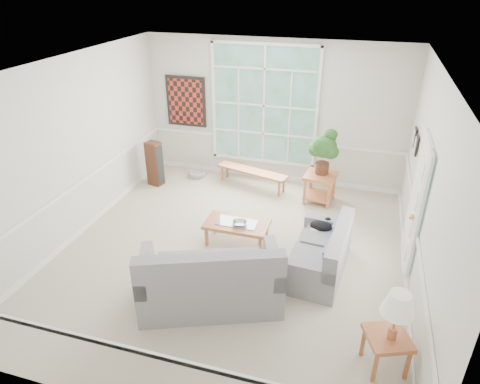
# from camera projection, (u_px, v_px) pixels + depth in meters

# --- Properties ---
(floor) EXTENTS (5.50, 6.00, 0.01)m
(floor) POSITION_uv_depth(u_px,v_px,m) (231.00, 253.00, 7.06)
(floor) COLOR #B2A892
(floor) RESTS_ON ground
(ceiling) EXTENTS (5.50, 6.00, 0.02)m
(ceiling) POSITION_uv_depth(u_px,v_px,m) (229.00, 68.00, 5.67)
(ceiling) COLOR white
(ceiling) RESTS_ON ground
(wall_back) EXTENTS (5.50, 0.02, 3.00)m
(wall_back) POSITION_uv_depth(u_px,v_px,m) (274.00, 113.00, 8.91)
(wall_back) COLOR silver
(wall_back) RESTS_ON ground
(wall_front) EXTENTS (5.50, 0.02, 3.00)m
(wall_front) POSITION_uv_depth(u_px,v_px,m) (127.00, 304.00, 3.81)
(wall_front) COLOR silver
(wall_front) RESTS_ON ground
(wall_left) EXTENTS (0.02, 6.00, 3.00)m
(wall_left) POSITION_uv_depth(u_px,v_px,m) (71.00, 151.00, 7.06)
(wall_left) COLOR silver
(wall_left) RESTS_ON ground
(wall_right) EXTENTS (0.02, 6.00, 3.00)m
(wall_right) POSITION_uv_depth(u_px,v_px,m) (427.00, 195.00, 5.67)
(wall_right) COLOR silver
(wall_right) RESTS_ON ground
(window_back) EXTENTS (2.30, 0.08, 2.40)m
(window_back) POSITION_uv_depth(u_px,v_px,m) (264.00, 106.00, 8.86)
(window_back) COLOR white
(window_back) RESTS_ON wall_back
(entry_door) EXTENTS (0.08, 0.90, 2.10)m
(entry_door) POSITION_uv_depth(u_px,v_px,m) (414.00, 203.00, 6.40)
(entry_door) COLOR white
(entry_door) RESTS_ON floor
(door_sidelight) EXTENTS (0.08, 0.26, 1.90)m
(door_sidelight) POSITION_uv_depth(u_px,v_px,m) (419.00, 218.00, 5.82)
(door_sidelight) COLOR white
(door_sidelight) RESTS_ON wall_right
(wall_art) EXTENTS (0.90, 0.06, 1.10)m
(wall_art) POSITION_uv_depth(u_px,v_px,m) (186.00, 102.00, 9.32)
(wall_art) COLOR maroon
(wall_art) RESTS_ON wall_back
(wall_frame_near) EXTENTS (0.04, 0.26, 0.32)m
(wall_frame_near) POSITION_uv_depth(u_px,v_px,m) (416.00, 145.00, 7.14)
(wall_frame_near) COLOR black
(wall_frame_near) RESTS_ON wall_right
(wall_frame_far) EXTENTS (0.04, 0.26, 0.32)m
(wall_frame_far) POSITION_uv_depth(u_px,v_px,m) (414.00, 137.00, 7.48)
(wall_frame_far) COLOR black
(wall_frame_far) RESTS_ON wall_right
(loveseat_right) EXTENTS (0.90, 1.55, 0.80)m
(loveseat_right) POSITION_uv_depth(u_px,v_px,m) (319.00, 249.00, 6.46)
(loveseat_right) COLOR gray
(loveseat_right) RESTS_ON floor
(loveseat_front) EXTENTS (2.14, 1.63, 1.04)m
(loveseat_front) POSITION_uv_depth(u_px,v_px,m) (210.00, 270.00, 5.82)
(loveseat_front) COLOR gray
(loveseat_front) RESTS_ON floor
(coffee_table) EXTENTS (1.07, 0.59, 0.40)m
(coffee_table) POSITION_uv_depth(u_px,v_px,m) (237.00, 233.00, 7.24)
(coffee_table) COLOR #AB5C35
(coffee_table) RESTS_ON floor
(pewter_bowl) EXTENTS (0.35, 0.35, 0.07)m
(pewter_bowl) POSITION_uv_depth(u_px,v_px,m) (240.00, 223.00, 7.07)
(pewter_bowl) COLOR gray
(pewter_bowl) RESTS_ON coffee_table
(window_bench) EXTENTS (1.61, 0.71, 0.37)m
(window_bench) POSITION_uv_depth(u_px,v_px,m) (252.00, 178.00, 9.16)
(window_bench) COLOR #AB5C35
(window_bench) RESTS_ON floor
(end_table) EXTENTS (0.66, 0.66, 0.59)m
(end_table) POSITION_uv_depth(u_px,v_px,m) (320.00, 188.00, 8.50)
(end_table) COLOR #AB5C35
(end_table) RESTS_ON floor
(houseplant) EXTENTS (0.69, 0.69, 0.91)m
(houseplant) POSITION_uv_depth(u_px,v_px,m) (324.00, 152.00, 8.21)
(houseplant) COLOR #24511F
(houseplant) RESTS_ON end_table
(side_table) EXTENTS (0.61, 0.61, 0.48)m
(side_table) POSITION_uv_depth(u_px,v_px,m) (385.00, 351.00, 4.94)
(side_table) COLOR #AB5C35
(side_table) RESTS_ON floor
(table_lamp) EXTENTS (0.49, 0.49, 0.63)m
(table_lamp) POSITION_uv_depth(u_px,v_px,m) (396.00, 316.00, 4.66)
(table_lamp) COLOR white
(table_lamp) RESTS_ON side_table
(pet_bed) EXTENTS (0.41, 0.41, 0.11)m
(pet_bed) POSITION_uv_depth(u_px,v_px,m) (197.00, 174.00, 9.63)
(pet_bed) COLOR gray
(pet_bed) RESTS_ON floor
(floor_speaker) EXTENTS (0.35, 0.30, 0.96)m
(floor_speaker) POSITION_uv_depth(u_px,v_px,m) (155.00, 164.00, 9.11)
(floor_speaker) COLOR #412213
(floor_speaker) RESTS_ON floor
(cat) EXTENTS (0.42, 0.35, 0.17)m
(cat) POSITION_uv_depth(u_px,v_px,m) (321.00, 226.00, 6.88)
(cat) COLOR black
(cat) RESTS_ON loveseat_right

